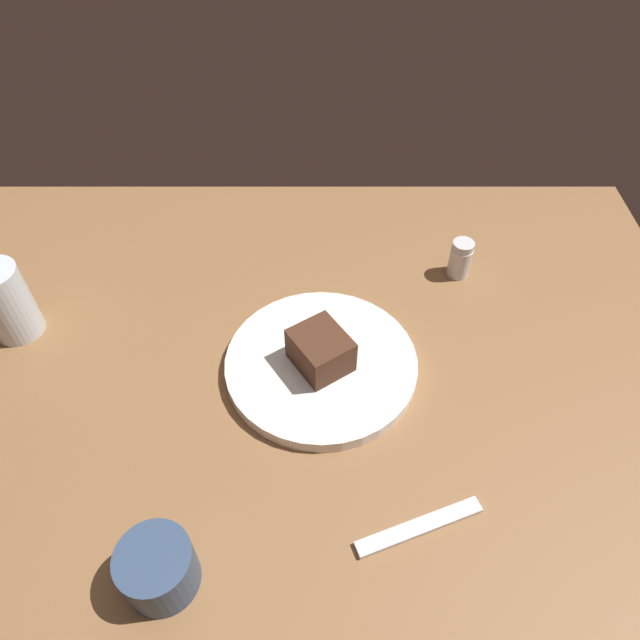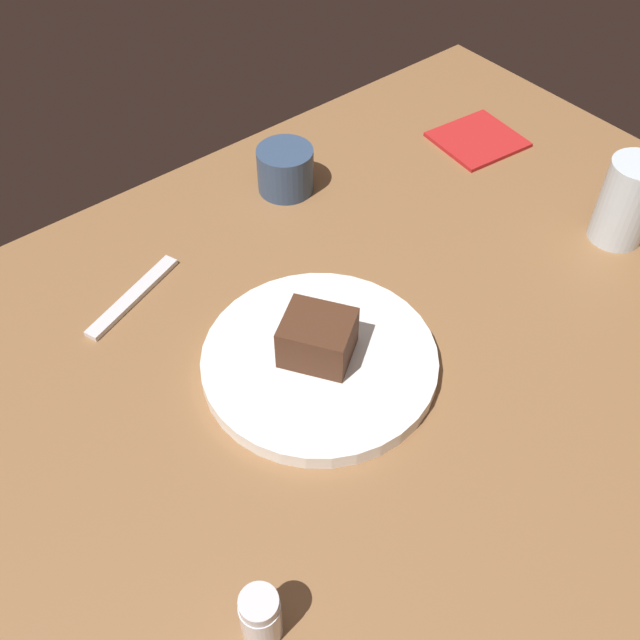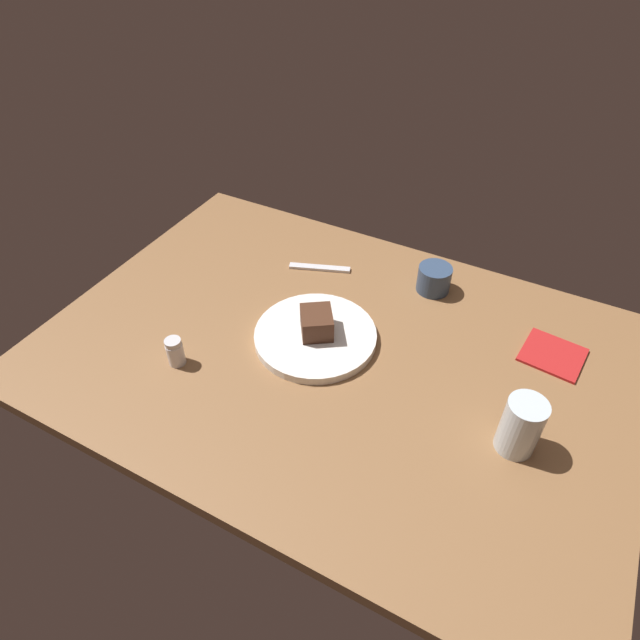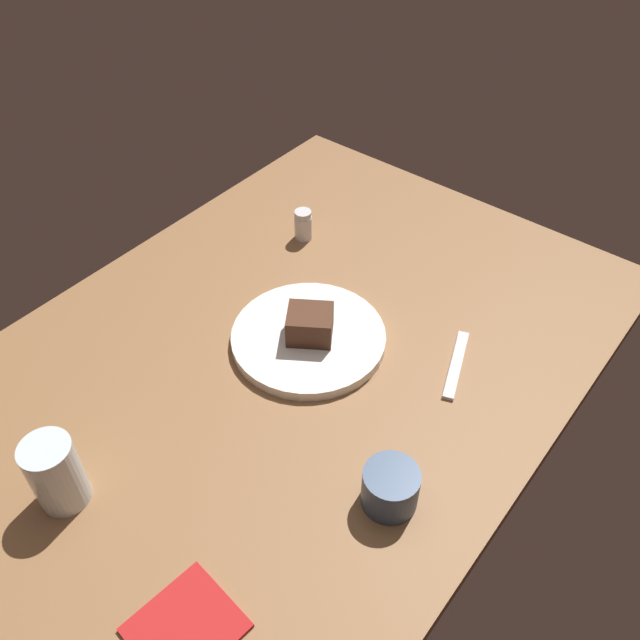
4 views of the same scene
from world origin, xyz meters
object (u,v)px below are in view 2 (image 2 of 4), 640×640
Objects in this scene: coffee_cup at (285,170)px; folded_napkin at (478,140)px; dessert_plate at (320,361)px; water_glass at (627,202)px; chocolate_cake_slice at (318,338)px; dessert_spoon at (133,296)px; salt_shaker at (261,616)px.

coffee_cup is 30.65cm from folded_napkin.
water_glass reaches higher than dessert_plate.
dessert_spoon is (10.88, -21.80, -4.09)cm from chocolate_cake_slice.
chocolate_cake_slice is 31.78cm from coffee_cup.
water_glass is (-65.16, -11.88, 2.59)cm from salt_shaker.
dessert_plate is 1.73× the size of dessert_spoon.
dessert_plate is 28.92cm from salt_shaker.
salt_shaker reaches higher than folded_napkin.
chocolate_cake_slice is at bearing 59.08° from coffee_cup.
salt_shaker is at bearing 10.33° from water_glass.
salt_shaker is 0.53× the size of folded_napkin.
dessert_plate is 3.35× the size of coffee_cup.
folded_napkin is (-67.17, -37.72, -2.78)cm from salt_shaker.
dessert_plate reaches higher than folded_napkin.
coffee_cup reaches higher than folded_napkin.
folded_napkin is at bearing 162.78° from coffee_cup.
chocolate_cake_slice is 24.70cm from dessert_spoon.
coffee_cup is (-16.40, -27.67, 2.20)cm from dessert_plate.
salt_shaker is (21.62, 19.08, 2.14)cm from dessert_plate.
coffee_cup is (-38.02, -46.76, 0.06)cm from salt_shaker.
folded_napkin is at bearing -157.75° from dessert_plate.
water_glass is 62.01cm from dessert_spoon.
salt_shaker reaches higher than dessert_plate.
salt_shaker is 77.09cm from folded_napkin.
dessert_plate is at bearing 78.81° from chocolate_cake_slice.
chocolate_cake_slice is at bearing -101.19° from dessert_plate.
dessert_spoon is at bearing 11.33° from coffee_cup.
water_glass reaches higher than coffee_cup.
salt_shaker is (21.71, 19.51, -1.36)cm from chocolate_cake_slice.
dessert_spoon is 1.27× the size of folded_napkin.
water_glass reaches higher than dessert_spoon.
dessert_spoon is (10.79, -22.23, -0.60)cm from dessert_plate.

